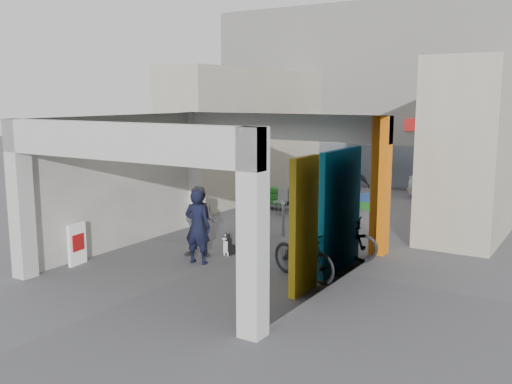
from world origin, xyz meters
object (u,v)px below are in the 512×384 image
Objects in this scene: cafe_set at (300,205)px; white_van at (457,186)px; man_back_turned at (200,222)px; man_crates at (355,187)px; produce_stand at (275,201)px; man_with_dog at (198,226)px; man_elderly at (325,213)px; bicycle_rear at (303,254)px; bicycle_front at (336,238)px; border_collie at (228,246)px.

white_van is (4.03, 5.06, 0.30)m from cafe_set.
man_crates is (1.05, 7.42, -0.03)m from man_back_turned.
produce_stand is 2.85m from man_crates.
cafe_set is at bearing 22.53° from man_crates.
man_back_turned reaches higher than cafe_set.
man_crates reaches higher than white_van.
man_with_dog is 7.94m from man_crates.
man_crates is at bearing 59.14° from man_back_turned.
man_elderly reaches higher than man_with_dog.
man_back_turned is at bearing -68.32° from man_with_dog.
man_crates reaches higher than cafe_set.
man_back_turned reaches higher than bicycle_rear.
bicycle_front reaches higher than cafe_set.
white_van is (3.66, 11.07, -0.28)m from man_back_turned.
bicycle_front is 1.76m from bicycle_rear.
man_with_dog is 0.50× the size of white_van.
produce_stand is at bearing 109.83° from man_elderly.
man_crates is 7.86m from bicycle_rear.
white_van reaches higher than produce_stand.
man_back_turned is at bearing 174.85° from white_van.
man_elderly is at bearing -64.75° from produce_stand.
cafe_set is 2.07m from man_crates.
bicycle_rear reaches higher than border_collie.
man_crates is at bearing 31.38° from bicycle_rear.
man_with_dog is (-0.20, -0.99, 0.67)m from border_collie.
produce_stand is at bearing -84.16° from man_with_dog.
man_elderly is 0.51× the size of white_van.
produce_stand is at bearing 165.18° from cafe_set.
cafe_set is 7.06m from bicycle_rear.
produce_stand is 7.06m from man_with_dog.
man_with_dog is 0.98× the size of man_elderly.
border_collie is 6.96m from man_crates.
produce_stand is 0.55× the size of bicycle_front.
white_van is (1.41, 8.61, -0.31)m from man_elderly.
man_with_dog is at bearing -93.06° from border_collie.
produce_stand is at bearing 51.75° from bicycle_rear.
man_crates is 6.17m from bicycle_front.
border_collie is (0.86, -5.51, -0.08)m from cafe_set.
border_collie is 0.96m from man_back_turned.
border_collie is 0.34× the size of man_crates.
white_van is (0.68, 9.50, 0.08)m from bicycle_front.
white_van is at bearing -147.76° from man_crates.
cafe_set is 1.32× the size of produce_stand.
cafe_set reaches higher than border_collie.
border_collie is at bearing 63.21° from man_crates.
produce_stand is 0.63× the size of man_back_turned.
bicycle_front reaches higher than border_collie.
man_elderly is at bearing -176.15° from white_van.
man_crates reaches higher than produce_stand.
produce_stand reaches higher than border_collie.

